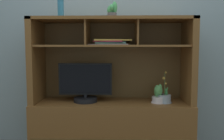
{
  "coord_description": "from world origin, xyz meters",
  "views": [
    {
      "loc": [
        0.07,
        -2.53,
        1.12
      ],
      "look_at": [
        0.0,
        0.0,
        0.88
      ],
      "focal_mm": 39.03,
      "sensor_mm": 36.0,
      "label": 1
    }
  ],
  "objects_px": {
    "tv_monitor": "(85,85)",
    "ceramic_vase": "(61,9)",
    "potted_succulent": "(112,11)",
    "media_console": "(112,112)",
    "potted_orchid": "(164,98)",
    "magazine_stack_left": "(111,42)",
    "potted_fern": "(158,96)"
  },
  "relations": [
    {
      "from": "media_console",
      "to": "potted_fern",
      "type": "distance_m",
      "value": 0.52
    },
    {
      "from": "tv_monitor",
      "to": "potted_succulent",
      "type": "bearing_deg",
      "value": 4.62
    },
    {
      "from": "media_console",
      "to": "ceramic_vase",
      "type": "bearing_deg",
      "value": 177.86
    },
    {
      "from": "tv_monitor",
      "to": "ceramic_vase",
      "type": "xyz_separation_m",
      "value": [
        -0.26,
        0.05,
        0.79
      ]
    },
    {
      "from": "potted_orchid",
      "to": "potted_succulent",
      "type": "height_order",
      "value": "potted_succulent"
    },
    {
      "from": "ceramic_vase",
      "to": "potted_succulent",
      "type": "bearing_deg",
      "value": -3.17
    },
    {
      "from": "ceramic_vase",
      "to": "magazine_stack_left",
      "type": "bearing_deg",
      "value": -0.9
    },
    {
      "from": "magazine_stack_left",
      "to": "ceramic_vase",
      "type": "bearing_deg",
      "value": 179.1
    },
    {
      "from": "media_console",
      "to": "tv_monitor",
      "type": "xyz_separation_m",
      "value": [
        -0.28,
        -0.03,
        0.29
      ]
    },
    {
      "from": "media_console",
      "to": "potted_succulent",
      "type": "xyz_separation_m",
      "value": [
        0.0,
        -0.01,
        1.05
      ]
    },
    {
      "from": "tv_monitor",
      "to": "potted_orchid",
      "type": "height_order",
      "value": "tv_monitor"
    },
    {
      "from": "media_console",
      "to": "potted_orchid",
      "type": "xyz_separation_m",
      "value": [
        0.54,
        -0.05,
        0.16
      ]
    },
    {
      "from": "magazine_stack_left",
      "to": "media_console",
      "type": "bearing_deg",
      "value": -42.75
    },
    {
      "from": "potted_orchid",
      "to": "ceramic_vase",
      "type": "distance_m",
      "value": 1.42
    },
    {
      "from": "media_console",
      "to": "potted_orchid",
      "type": "bearing_deg",
      "value": -5.14
    },
    {
      "from": "potted_orchid",
      "to": "magazine_stack_left",
      "type": "xyz_separation_m",
      "value": [
        -0.56,
        0.06,
        0.58
      ]
    },
    {
      "from": "potted_fern",
      "to": "potted_succulent",
      "type": "distance_m",
      "value": 0.99
    },
    {
      "from": "media_console",
      "to": "tv_monitor",
      "type": "bearing_deg",
      "value": -173.35
    },
    {
      "from": "magazine_stack_left",
      "to": "potted_succulent",
      "type": "height_order",
      "value": "potted_succulent"
    },
    {
      "from": "media_console",
      "to": "potted_orchid",
      "type": "relative_size",
      "value": 5.06
    },
    {
      "from": "media_console",
      "to": "tv_monitor",
      "type": "height_order",
      "value": "media_console"
    },
    {
      "from": "magazine_stack_left",
      "to": "ceramic_vase",
      "type": "height_order",
      "value": "ceramic_vase"
    },
    {
      "from": "media_console",
      "to": "ceramic_vase",
      "type": "relative_size",
      "value": 8.38
    },
    {
      "from": "tv_monitor",
      "to": "potted_orchid",
      "type": "distance_m",
      "value": 0.83
    },
    {
      "from": "potted_succulent",
      "to": "media_console",
      "type": "bearing_deg",
      "value": 102.12
    },
    {
      "from": "magazine_stack_left",
      "to": "ceramic_vase",
      "type": "distance_m",
      "value": 0.62
    },
    {
      "from": "tv_monitor",
      "to": "magazine_stack_left",
      "type": "bearing_deg",
      "value": 9.45
    },
    {
      "from": "magazine_stack_left",
      "to": "potted_succulent",
      "type": "relative_size",
      "value": 2.62
    },
    {
      "from": "potted_fern",
      "to": "magazine_stack_left",
      "type": "distance_m",
      "value": 0.74
    },
    {
      "from": "tv_monitor",
      "to": "potted_succulent",
      "type": "relative_size",
      "value": 3.29
    },
    {
      "from": "magazine_stack_left",
      "to": "potted_succulent",
      "type": "xyz_separation_m",
      "value": [
        0.01,
        -0.02,
        0.32
      ]
    },
    {
      "from": "tv_monitor",
      "to": "ceramic_vase",
      "type": "height_order",
      "value": "ceramic_vase"
    }
  ]
}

